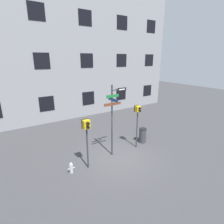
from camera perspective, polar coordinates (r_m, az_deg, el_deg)
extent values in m
plane|color=#38383A|center=(10.61, 2.46, -14.58)|extent=(60.00, 60.00, 0.00)
cube|color=gray|center=(16.71, -15.69, 22.01)|extent=(24.00, 0.60, 14.34)
cube|color=black|center=(16.23, -20.53, 2.54)|extent=(1.26, 0.03, 1.29)
cube|color=black|center=(17.49, -7.71, 4.47)|extent=(1.26, 0.03, 1.29)
cube|color=black|center=(19.51, 2.97, 5.91)|extent=(1.26, 0.03, 1.29)
cube|color=black|center=(22.07, 11.46, 6.90)|extent=(1.26, 0.03, 1.29)
cube|color=black|center=(15.79, -21.92, 15.23)|extent=(1.26, 0.03, 1.29)
cube|color=black|center=(17.08, -8.21, 16.29)|extent=(1.26, 0.03, 1.29)
cube|color=black|center=(19.14, 3.14, 16.50)|extent=(1.26, 0.03, 1.29)
cube|color=black|center=(21.74, 12.03, 16.24)|extent=(1.26, 0.03, 1.29)
cube|color=black|center=(16.15, -23.50, 27.97)|extent=(1.26, 0.03, 1.29)
cube|color=black|center=(17.42, -8.77, 28.16)|extent=(1.26, 0.03, 1.29)
cube|color=black|center=(19.44, 3.33, 27.13)|extent=(1.26, 0.03, 1.29)
cube|color=black|center=(22.01, 12.67, 25.59)|extent=(1.26, 0.03, 1.29)
cylinder|color=#2D2D33|center=(9.96, 0.00, -3.23)|extent=(0.09, 0.09, 4.22)
cube|color=#2D2D33|center=(9.67, 1.66, 7.24)|extent=(0.67, 0.05, 0.05)
cube|color=#196B2D|center=(9.49, 0.20, 5.22)|extent=(0.80, 0.02, 0.16)
cube|color=#14478C|center=(9.62, 0.30, 4.03)|extent=(0.02, 0.96, 0.16)
cube|color=brown|center=(9.60, 0.20, 2.62)|extent=(1.09, 0.02, 0.16)
cube|color=black|center=(9.85, 3.32, 7.40)|extent=(0.56, 0.02, 0.18)
cube|color=white|center=(9.82, 3.17, 7.37)|extent=(0.32, 0.01, 0.07)
cone|color=white|center=(9.93, 4.11, 7.47)|extent=(0.10, 0.14, 0.14)
cylinder|color=#2D2D33|center=(9.26, -8.01, -11.76)|extent=(0.08, 0.08, 2.25)
cube|color=gold|center=(8.70, -8.37, -4.00)|extent=(0.33, 0.26, 0.43)
cube|color=black|center=(8.82, -8.76, -3.72)|extent=(0.39, 0.02, 0.49)
cylinder|color=black|center=(8.50, -7.86, -3.78)|extent=(0.15, 0.12, 0.15)
cylinder|color=black|center=(8.57, -7.80, -4.99)|extent=(0.15, 0.12, 0.15)
cylinder|color=orange|center=(8.55, -8.02, -3.67)|extent=(0.12, 0.01, 0.12)
cylinder|color=#2D2D33|center=(11.28, 8.13, -5.77)|extent=(0.08, 0.08, 2.44)
cube|color=gold|center=(10.82, 8.44, 1.02)|extent=(0.30, 0.26, 0.34)
cube|color=black|center=(10.92, 7.96, 1.19)|extent=(0.36, 0.02, 0.40)
cylinder|color=black|center=(10.67, 9.13, 1.18)|extent=(0.12, 0.12, 0.12)
cylinder|color=black|center=(10.71, 9.09, 0.39)|extent=(0.12, 0.12, 0.12)
cylinder|color=#EA4C14|center=(10.71, 8.93, 1.25)|extent=(0.10, 0.01, 0.10)
cylinder|color=#A5A5A8|center=(9.52, -13.17, -17.60)|extent=(0.19, 0.19, 0.44)
sphere|color=#A5A5A8|center=(9.37, -13.29, -16.23)|extent=(0.16, 0.16, 0.16)
cylinder|color=#A5A5A8|center=(9.47, -13.98, -17.70)|extent=(0.08, 0.07, 0.07)
cylinder|color=#A5A5A8|center=(9.54, -12.39, -17.29)|extent=(0.08, 0.07, 0.07)
cylinder|color=#333338|center=(12.29, 9.94, -7.60)|extent=(0.48, 0.48, 0.98)
cylinder|color=black|center=(12.09, 10.07, -5.40)|extent=(0.51, 0.51, 0.04)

